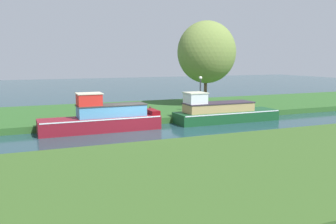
{
  "coord_description": "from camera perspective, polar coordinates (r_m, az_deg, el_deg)",
  "views": [
    {
      "loc": [
        -6.54,
        -20.18,
        4.3
      ],
      "look_at": [
        2.43,
        1.2,
        0.9
      ],
      "focal_mm": 39.22,
      "sensor_mm": 36.0,
      "label": 1
    }
  ],
  "objects": [
    {
      "name": "ground_plane",
      "position": [
        21.65,
        -4.71,
        -3.14
      ],
      "size": [
        120.0,
        120.0,
        0.0
      ],
      "primitive_type": "plane",
      "color": "#1E3E46"
    },
    {
      "name": "riverbank_far",
      "position": [
        28.26,
        -9.13,
        -0.11
      ],
      "size": [
        72.0,
        10.0,
        0.4
      ],
      "primitive_type": "cube",
      "color": "#2C5A25",
      "rests_on": "ground_plane"
    },
    {
      "name": "riverbank_near",
      "position": [
        13.59,
        7.31,
        -9.28
      ],
      "size": [
        72.0,
        10.0,
        0.4
      ],
      "primitive_type": "cube",
      "color": "#365722",
      "rests_on": "ground_plane"
    },
    {
      "name": "forest_barge",
      "position": [
        25.29,
        8.44,
        -0.03
      ],
      "size": [
        7.36,
        1.99,
        2.09
      ],
      "color": "#154924",
      "rests_on": "ground_plane"
    },
    {
      "name": "maroon_narrowboat",
      "position": [
        22.2,
        -10.07,
        -1.01
      ],
      "size": [
        7.15,
        1.74,
        2.31
      ],
      "color": "maroon",
      "rests_on": "ground_plane"
    },
    {
      "name": "willow_tree_left",
      "position": [
        30.73,
        6.06,
        9.23
      ],
      "size": [
        4.99,
        4.15,
        6.96
      ],
      "color": "brown",
      "rests_on": "riverbank_far"
    },
    {
      "name": "lamp_post",
      "position": [
        26.92,
        5.05,
        3.56
      ],
      "size": [
        0.24,
        0.24,
        2.62
      ],
      "color": "#333338",
      "rests_on": "riverbank_far"
    },
    {
      "name": "mooring_post_near",
      "position": [
        24.55,
        -2.77,
        0.04
      ],
      "size": [
        0.15,
        0.15,
        0.72
      ],
      "primitive_type": "cylinder",
      "color": "brown",
      "rests_on": "riverbank_far"
    },
    {
      "name": "mooring_post_far",
      "position": [
        24.06,
        -6.43,
        -0.3
      ],
      "size": [
        0.19,
        0.19,
        0.61
      ],
      "primitive_type": "cylinder",
      "color": "#48301F",
      "rests_on": "riverbank_far"
    }
  ]
}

